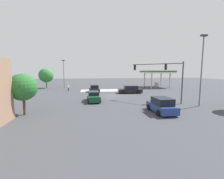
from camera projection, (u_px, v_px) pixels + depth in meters
The scene contains 13 objects.
ground_plane at pixel (112, 96), 28.05m from camera, with size 142.49×142.49×0.00m, color #3D3F44.
crosswalk_markings at pixel (107, 90), 35.87m from camera, with size 12.45×4.40×0.01m.
traffic_signal_mast at pixel (164, 73), 21.86m from camera, with size 5.60×5.60×5.86m.
car_0 at pixel (94, 97), 22.72m from camera, with size 2.01×4.42×1.48m.
car_1 at pixel (130, 90), 31.07m from camera, with size 4.97×2.41×1.58m.
car_3 at pixel (162, 105), 16.43m from camera, with size 2.15×4.19×1.67m.
car_4 at pixel (94, 88), 33.35m from camera, with size 2.29×4.42×1.52m.
gas_station_canopy at pixel (157, 73), 42.81m from camera, with size 7.71×7.71×4.72m.
pedestrian at pixel (68, 87), 34.85m from camera, with size 0.41×0.41×1.62m.
street_light_pole_a at pixel (64, 71), 38.95m from camera, with size 0.80×0.36×7.46m.
street_light_pole_b at pixel (202, 65), 18.98m from camera, with size 0.80×0.36×9.04m.
tree_corner_b at pixel (23, 87), 15.28m from camera, with size 2.79×2.79×4.31m.
tree_corner_c at pixel (46, 75), 40.25m from camera, with size 3.84×3.84×5.40m.
Camera 1 is at (3.97, 27.42, 4.51)m, focal length 24.00 mm.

